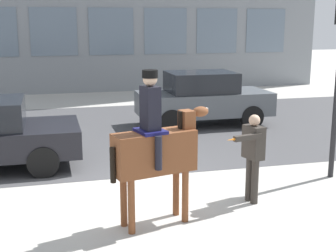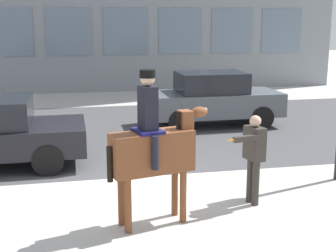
# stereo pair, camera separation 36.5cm
# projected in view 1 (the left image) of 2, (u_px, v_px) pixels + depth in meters

# --- Properties ---
(ground_plane) EXTENTS (80.00, 80.00, 0.00)m
(ground_plane) POSITION_uv_depth(u_px,v_px,m) (137.00, 185.00, 9.29)
(ground_plane) COLOR #B2AFA8
(road_surface) EXTENTS (23.04, 8.50, 0.01)m
(road_surface) POSITION_uv_depth(u_px,v_px,m) (107.00, 132.00, 13.78)
(road_surface) COLOR #444447
(road_surface) RESTS_ON ground_plane
(mounted_horse_lead) EXTENTS (1.69, 0.73, 2.48)m
(mounted_horse_lead) POSITION_uv_depth(u_px,v_px,m) (156.00, 147.00, 7.28)
(mounted_horse_lead) COLOR brown
(mounted_horse_lead) RESTS_ON ground_plane
(pedestrian_bystander) EXTENTS (0.81, 0.59, 1.61)m
(pedestrian_bystander) POSITION_uv_depth(u_px,v_px,m) (253.00, 152.00, 8.23)
(pedestrian_bystander) COLOR #332D28
(pedestrian_bystander) RESTS_ON ground_plane
(street_car_far_lane) EXTENTS (4.07, 1.86, 1.67)m
(street_car_far_lane) POSITION_uv_depth(u_px,v_px,m) (203.00, 98.00, 14.52)
(street_car_far_lane) COLOR #51565B
(street_car_far_lane) RESTS_ON ground_plane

